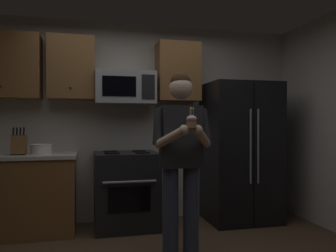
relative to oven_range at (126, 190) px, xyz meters
name	(u,v)px	position (x,y,z in m)	size (l,w,h in m)	color
wall_back	(134,122)	(0.15, 0.39, 0.84)	(4.40, 0.10, 2.60)	beige
oven_range	(126,190)	(0.00, 0.00, 0.00)	(0.76, 0.70, 0.93)	black
microwave	(125,88)	(0.00, 0.12, 1.26)	(0.74, 0.41, 0.40)	#9EA0A5
refrigerator	(241,152)	(1.50, -0.04, 0.44)	(0.90, 0.75, 1.80)	black
cabinet_row_upper	(78,69)	(-0.57, 0.17, 1.49)	(2.78, 0.36, 0.76)	brown
counter_left	(12,195)	(-1.30, 0.02, 0.00)	(1.44, 0.66, 0.92)	brown
knife_block	(19,145)	(-1.21, -0.03, 0.57)	(0.16, 0.15, 0.32)	brown
bowl_large_white	(41,149)	(-0.98, 0.04, 0.52)	(0.25, 0.25, 0.11)	white
person	(181,153)	(0.40, -1.06, 0.53)	(0.60, 0.48, 1.76)	#383F59
cupcake	(192,121)	(0.40, -1.39, 0.83)	(0.09, 0.09, 0.17)	#A87F56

